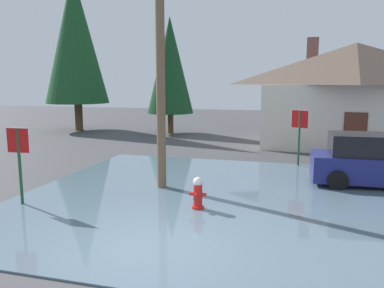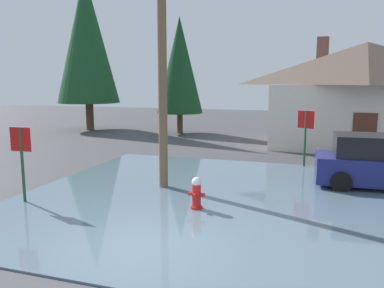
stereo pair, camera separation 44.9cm
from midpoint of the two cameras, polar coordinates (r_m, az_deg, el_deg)
ground_plane at (r=8.17m, az=-6.22°, el=-15.53°), size 80.00×80.00×0.10m
flood_puddle at (r=11.19m, az=9.66°, el=-8.31°), size 13.27×10.74×0.04m
lane_stop_bar at (r=7.51m, az=-12.35°, el=-17.58°), size 3.81×0.48×0.01m
stop_sign_near at (r=11.48m, az=-22.93°, el=-0.73°), size 0.70×0.08×2.15m
fire_hydrant at (r=10.23m, az=1.93°, el=-7.41°), size 0.45×0.38×0.89m
utility_pole at (r=12.00m, az=-3.34°, el=12.23°), size 1.60×0.28×7.66m
stop_sign_far at (r=15.81m, az=17.26°, el=2.45°), size 0.67×0.33×2.27m
house at (r=21.53m, az=24.69°, el=6.76°), size 9.69×6.27×5.74m
pine_tree_tall_left at (r=28.24m, az=-14.89°, el=14.82°), size 4.28×4.28×10.70m
pine_tree_mid_left at (r=25.34m, az=-1.32°, el=11.54°), size 3.00×3.00×7.50m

